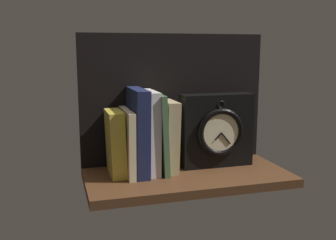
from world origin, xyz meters
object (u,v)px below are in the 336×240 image
at_px(book_navy_bierce, 138,131).
at_px(book_cream_twain, 127,142).
at_px(framed_clock, 217,130).
at_px(book_white_catcher, 150,132).
at_px(book_green_romantic, 159,133).
at_px(book_yellow_seinlanguage, 115,143).
at_px(book_tan_shortstories, 169,136).

bearing_deg(book_navy_bierce, book_cream_twain, 180.00).
bearing_deg(framed_clock, book_navy_bierce, -179.66).
xyz_separation_m(book_cream_twain, book_navy_bierce, (0.03, -0.00, 0.03)).
distance_m(book_cream_twain, framed_clock, 0.28).
distance_m(book_cream_twain, book_white_catcher, 0.07).
bearing_deg(book_navy_bierce, book_white_catcher, 0.00).
relative_size(book_navy_bierce, framed_clock, 1.10).
bearing_deg(book_green_romantic, book_cream_twain, 180.00).
height_order(book_yellow_seinlanguage, book_cream_twain, book_cream_twain).
xyz_separation_m(book_cream_twain, book_white_catcher, (0.07, 0.00, 0.03)).
distance_m(book_green_romantic, framed_clock, 0.18).
xyz_separation_m(book_green_romantic, framed_clock, (0.18, 0.00, -0.00)).
bearing_deg(book_navy_bierce, book_tan_shortstories, 0.00).
height_order(book_cream_twain, book_white_catcher, book_white_catcher).
distance_m(book_navy_bierce, book_green_romantic, 0.06).
xyz_separation_m(book_yellow_seinlanguage, book_white_catcher, (0.10, 0.00, 0.03)).
xyz_separation_m(book_yellow_seinlanguage, book_navy_bierce, (0.07, -0.00, 0.03)).
relative_size(book_navy_bierce, book_tan_shortstories, 1.18).
height_order(book_yellow_seinlanguage, book_tan_shortstories, book_tan_shortstories).
height_order(book_cream_twain, book_green_romantic, book_green_romantic).
relative_size(book_tan_shortstories, framed_clock, 0.93).
bearing_deg(book_white_catcher, book_cream_twain, 180.00).
distance_m(book_yellow_seinlanguage, book_navy_bierce, 0.07).
bearing_deg(book_yellow_seinlanguage, book_cream_twain, 0.00).
relative_size(book_white_catcher, book_green_romantic, 1.04).
bearing_deg(framed_clock, book_cream_twain, -179.70).
bearing_deg(book_navy_bierce, framed_clock, 0.34).
relative_size(book_white_catcher, book_tan_shortstories, 1.15).
bearing_deg(book_cream_twain, book_navy_bierce, -0.00).
bearing_deg(book_cream_twain, book_yellow_seinlanguage, 180.00).
height_order(book_tan_shortstories, framed_clock, framed_clock).
bearing_deg(book_white_catcher, book_navy_bierce, -180.00).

